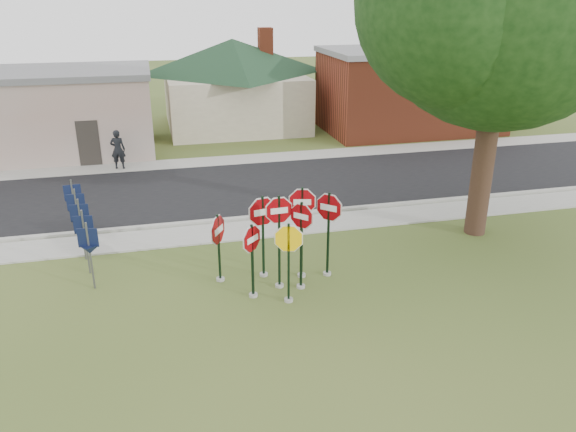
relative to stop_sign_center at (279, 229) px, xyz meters
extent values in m
plane|color=#3E541F|center=(-0.06, -1.34, -1.78)|extent=(120.00, 120.00, 0.00)
cube|color=gray|center=(-0.06, 4.16, -1.75)|extent=(60.00, 1.60, 0.06)
cube|color=black|center=(-0.06, 8.66, -1.76)|extent=(60.00, 7.00, 0.04)
cube|color=gray|center=(-0.06, 12.96, -1.75)|extent=(60.00, 1.60, 0.06)
cube|color=gray|center=(-0.06, 5.16, -1.71)|extent=(60.00, 0.20, 0.14)
cylinder|color=gray|center=(0.00, 0.00, -1.74)|extent=(0.24, 0.24, 0.08)
cube|color=black|center=(0.00, 0.00, -0.41)|extent=(0.06, 0.05, 2.73)
cylinder|color=white|center=(0.00, 0.00, 0.54)|extent=(1.04, 0.08, 1.04)
cylinder|color=maroon|center=(0.00, 0.00, 0.54)|extent=(0.96, 0.08, 0.96)
cube|color=white|center=(0.00, 0.00, 0.54)|extent=(0.48, 0.04, 0.17)
cylinder|color=gray|center=(0.06, -0.84, -1.74)|extent=(0.24, 0.24, 0.08)
cube|color=black|center=(0.06, -0.84, -0.65)|extent=(0.07, 0.06, 2.26)
cylinder|color=white|center=(0.06, -0.84, 0.07)|extent=(1.01, 0.30, 1.04)
cylinder|color=#FFC405|center=(0.06, -0.84, 0.07)|extent=(0.93, 0.28, 0.96)
cylinder|color=gray|center=(-0.82, -0.35, -1.74)|extent=(0.24, 0.24, 0.08)
cube|color=black|center=(-0.82, -0.35, -0.71)|extent=(0.08, 0.08, 2.13)
cylinder|color=white|center=(-0.82, -0.35, -0.06)|extent=(0.75, 0.71, 1.02)
cylinder|color=maroon|center=(-0.82, -0.35, -0.06)|extent=(0.69, 0.67, 0.94)
cube|color=white|center=(-0.82, -0.35, -0.06)|extent=(0.35, 0.33, 0.16)
cylinder|color=gray|center=(0.57, -0.19, -1.74)|extent=(0.24, 0.24, 0.08)
cube|color=black|center=(0.57, -0.19, -0.49)|extent=(0.08, 0.08, 2.57)
cylinder|color=white|center=(0.57, -0.19, 0.39)|extent=(0.69, 0.73, 0.98)
cylinder|color=maroon|center=(0.57, -0.19, 0.39)|extent=(0.64, 0.68, 0.91)
cube|color=white|center=(0.57, -0.19, 0.39)|extent=(0.32, 0.34, 0.16)
cylinder|color=gray|center=(0.77, 0.46, -1.74)|extent=(0.24, 0.24, 0.08)
cube|color=black|center=(0.77, 0.46, -0.40)|extent=(0.07, 0.06, 2.76)
cylinder|color=white|center=(0.77, 0.46, 0.55)|extent=(1.04, 0.25, 1.06)
cylinder|color=maroon|center=(0.77, 0.46, 0.55)|extent=(0.97, 0.24, 0.99)
cube|color=white|center=(0.77, 0.46, 0.55)|extent=(0.48, 0.12, 0.17)
cylinder|color=gray|center=(-0.30, 0.76, -1.74)|extent=(0.24, 0.24, 0.08)
cube|color=black|center=(-0.30, 0.76, -0.54)|extent=(0.07, 0.06, 2.48)
cylinder|color=white|center=(-0.30, 0.76, 0.24)|extent=(1.15, 0.28, 1.17)
cylinder|color=maroon|center=(-0.30, 0.76, 0.24)|extent=(1.06, 0.26, 1.09)
cube|color=white|center=(-0.30, 0.76, 0.24)|extent=(0.53, 0.13, 0.19)
cylinder|color=gray|center=(1.53, 0.37, -1.74)|extent=(0.24, 0.24, 0.08)
cube|color=black|center=(1.53, 0.37, -0.49)|extent=(0.08, 0.08, 2.57)
cylinder|color=white|center=(1.53, 0.37, 0.35)|extent=(0.79, 0.80, 1.11)
cylinder|color=maroon|center=(1.53, 0.37, 0.35)|extent=(0.74, 0.75, 1.03)
cube|color=white|center=(1.53, 0.37, 0.35)|extent=(0.37, 0.37, 0.18)
cylinder|color=gray|center=(-1.57, 0.77, -1.74)|extent=(0.24, 0.24, 0.08)
cube|color=black|center=(-1.57, 0.77, -0.75)|extent=(0.07, 0.08, 2.05)
cylinder|color=white|center=(-1.57, 0.77, -0.19)|extent=(0.62, 1.01, 1.17)
cylinder|color=maroon|center=(-1.57, 0.77, -0.19)|extent=(0.58, 0.94, 1.08)
cube|color=white|center=(-1.57, 0.77, -0.19)|extent=(0.29, 0.47, 0.19)
cube|color=#59595E|center=(-5.06, 1.16, -0.78)|extent=(0.05, 0.05, 2.00)
cube|color=black|center=(-5.06, 1.16, -0.23)|extent=(0.55, 0.13, 0.55)
cone|color=black|center=(-5.06, 1.16, -0.58)|extent=(0.65, 0.65, 0.25)
cube|color=#59595E|center=(-5.26, 2.16, -0.78)|extent=(0.05, 0.05, 2.00)
cube|color=black|center=(-5.26, 2.16, -0.23)|extent=(0.55, 0.09, 0.55)
cone|color=black|center=(-5.26, 2.16, -0.58)|extent=(0.62, 0.62, 0.25)
cube|color=#59595E|center=(-5.46, 3.16, -0.78)|extent=(0.05, 0.05, 2.00)
cube|color=black|center=(-5.46, 3.16, -0.23)|extent=(0.55, 0.05, 0.55)
cone|color=black|center=(-5.46, 3.16, -0.58)|extent=(0.58, 0.58, 0.25)
cube|color=#59595E|center=(-5.66, 4.16, -0.78)|extent=(0.05, 0.05, 2.00)
cube|color=black|center=(-5.66, 4.16, -0.23)|extent=(0.55, 0.05, 0.55)
cone|color=black|center=(-5.66, 4.16, -0.58)|extent=(0.58, 0.58, 0.25)
cube|color=#59595E|center=(-5.86, 5.16, -0.78)|extent=(0.05, 0.05, 2.00)
cube|color=black|center=(-5.86, 5.16, -0.23)|extent=(0.55, 0.09, 0.55)
cone|color=black|center=(-5.86, 5.16, -0.58)|extent=(0.62, 0.62, 0.25)
cube|color=beige|center=(-9.06, 16.66, 0.22)|extent=(12.00, 6.00, 4.00)
cube|color=gray|center=(-9.06, 16.66, 2.27)|extent=(12.20, 6.20, 0.30)
cube|color=#332D28|center=(-6.06, 13.68, -0.68)|extent=(1.00, 0.10, 2.20)
cube|color=#C3B69B|center=(1.94, 20.66, -0.18)|extent=(8.00, 8.00, 3.20)
pyramid|color=black|center=(1.94, 20.66, 3.42)|extent=(11.60, 11.60, 2.00)
cube|color=maroon|center=(3.94, 20.66, 3.22)|extent=(0.80, 0.80, 1.60)
cube|color=maroon|center=(11.94, 17.16, 0.47)|extent=(10.00, 6.00, 4.50)
cube|color=gray|center=(11.94, 17.16, 2.82)|extent=(10.20, 6.20, 0.30)
cube|color=white|center=(9.94, 14.21, 0.82)|extent=(2.00, 0.08, 0.90)
cylinder|color=black|center=(7.44, 2.16, 1.26)|extent=(0.70, 0.70, 6.07)
cylinder|color=black|center=(21.94, 24.66, 0.22)|extent=(0.50, 0.50, 4.00)
sphere|color=black|center=(21.94, 24.66, 3.82)|extent=(5.60, 5.60, 5.60)
imported|color=black|center=(-4.73, 12.76, -0.80)|extent=(0.73, 0.54, 1.83)
camera|label=1|loc=(-3.10, -13.63, 5.97)|focal=35.00mm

